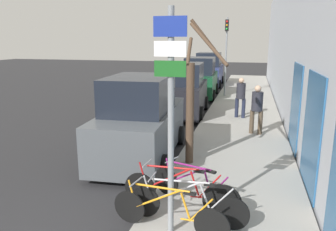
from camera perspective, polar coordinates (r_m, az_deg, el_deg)
name	(u,v)px	position (r m, az deg, el deg)	size (l,w,h in m)	color
ground_plane	(177,123)	(13.68, 1.61, -1.29)	(80.00, 80.00, 0.00)	#28282B
sidewalk_curb	(243,111)	(16.08, 12.93, 0.82)	(3.20, 32.00, 0.15)	#9E9B93
building_facade	(287,43)	(15.72, 20.02, 11.71)	(0.23, 32.00, 6.50)	#B2B7C1
signpost	(171,114)	(5.18, 0.48, 0.27)	(0.51, 0.12, 3.72)	gray
bicycle_0	(168,213)	(5.78, 0.07, -16.58)	(2.11, 0.51, 0.84)	black
bicycle_1	(187,204)	(6.05, 3.27, -15.19)	(2.21, 0.44, 0.83)	black
bicycle_2	(178,192)	(6.43, 1.81, -13.13)	(2.25, 0.44, 0.91)	black
bicycle_3	(195,187)	(6.68, 4.68, -12.39)	(1.88, 0.85, 0.83)	black
parked_car_0	(141,122)	(9.46, -4.74, -1.10)	(2.26, 4.62, 2.40)	#51565B
parked_car_1	(185,92)	(14.95, 2.94, 4.13)	(2.11, 4.30, 2.38)	black
parked_car_2	(200,79)	(19.89, 5.62, 6.29)	(2.17, 4.59, 2.39)	#144728
parked_car_3	(209,71)	(25.07, 7.14, 7.70)	(2.13, 4.74, 2.49)	navy
pedestrian_near	(257,106)	(11.75, 15.23, 1.58)	(0.44, 0.38, 1.71)	#4C3D2D
pedestrian_far	(241,95)	(14.13, 12.55, 3.53)	(0.44, 0.38, 1.69)	#1E2338
street_tree	(192,102)	(8.46, 4.26, 2.31)	(1.12, 0.98, 3.73)	#4C3828
traffic_light	(226,46)	(19.60, 10.11, 11.79)	(0.20, 0.30, 4.50)	gray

